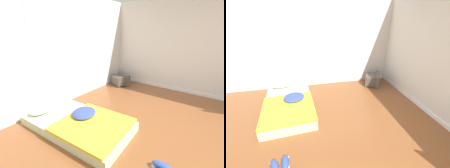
{
  "view_description": "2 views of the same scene",
  "coord_description": "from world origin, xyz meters",
  "views": [
    {
      "loc": [
        -1.87,
        -0.21,
        1.72
      ],
      "look_at": [
        1.0,
        1.94,
        0.45
      ],
      "focal_mm": 24.0,
      "sensor_mm": 36.0,
      "label": 1
    },
    {
      "loc": [
        0.15,
        -1.47,
        2.07
      ],
      "look_at": [
        0.92,
        1.92,
        0.39
      ],
      "focal_mm": 24.0,
      "sensor_mm": 36.0,
      "label": 2
    }
  ],
  "objects": [
    {
      "name": "ground_plane",
      "position": [
        0.0,
        0.0,
        0.0
      ],
      "size": [
        20.0,
        20.0,
        0.0
      ],
      "primitive_type": "plane",
      "color": "brown"
    },
    {
      "name": "wall_back",
      "position": [
        0.0,
        2.88,
        1.29
      ],
      "size": [
        7.87,
        0.08,
        2.6
      ],
      "color": "silver",
      "rests_on": "ground_plane"
    },
    {
      "name": "wall_right",
      "position": [
        2.77,
        0.0,
        1.29
      ],
      "size": [
        0.08,
        8.1,
        2.6
      ],
      "color": "silver",
      "rests_on": "ground_plane"
    },
    {
      "name": "mattress_bed",
      "position": [
        -0.33,
        1.73,
        0.12
      ],
      "size": [
        1.2,
        2.08,
        0.32
      ],
      "color": "beige",
      "rests_on": "ground_plane"
    },
    {
      "name": "crt_tv",
      "position": [
        2.16,
        2.43,
        0.18
      ],
      "size": [
        0.6,
        0.66,
        0.37
      ],
      "color": "#56514C",
      "rests_on": "ground_plane"
    }
  ]
}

